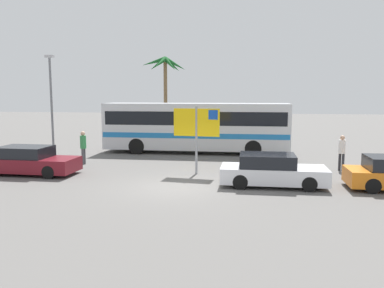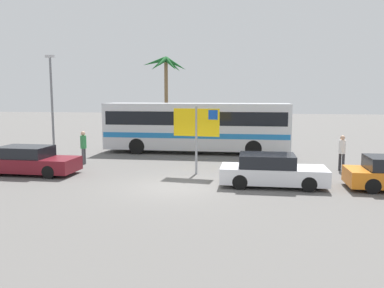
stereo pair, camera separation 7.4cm
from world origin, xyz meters
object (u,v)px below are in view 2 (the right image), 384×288
(car_maroon, at_px, (29,161))
(pedestrian_crossing_lot, at_px, (83,145))
(bus_front_coach, at_px, (196,125))
(ferry_sign, at_px, (197,125))
(car_white, at_px, (271,171))
(pedestrian_by_bus, at_px, (342,150))

(car_maroon, distance_m, pedestrian_crossing_lot, 3.21)
(bus_front_coach, height_order, pedestrian_crossing_lot, bus_front_coach)
(bus_front_coach, distance_m, ferry_sign, 6.77)
(car_white, bearing_deg, ferry_sign, 149.62)
(bus_front_coach, relative_size, ferry_sign, 3.65)
(bus_front_coach, distance_m, car_maroon, 10.53)
(pedestrian_crossing_lot, bearing_deg, ferry_sign, -9.50)
(pedestrian_crossing_lot, bearing_deg, car_white, -15.58)
(bus_front_coach, xyz_separation_m, pedestrian_crossing_lot, (-5.44, -5.04, -0.72))
(pedestrian_crossing_lot, bearing_deg, pedestrian_by_bus, 5.70)
(car_white, bearing_deg, pedestrian_by_bus, 47.03)
(car_maroon, relative_size, pedestrian_by_bus, 2.53)
(car_maroon, bearing_deg, bus_front_coach, 50.25)
(bus_front_coach, relative_size, car_maroon, 2.63)
(bus_front_coach, distance_m, car_white, 9.75)
(ferry_sign, distance_m, car_white, 4.25)
(car_white, height_order, pedestrian_by_bus, pedestrian_by_bus)
(ferry_sign, height_order, car_maroon, ferry_sign)
(pedestrian_crossing_lot, height_order, pedestrian_by_bus, pedestrian_crossing_lot)
(ferry_sign, xyz_separation_m, pedestrian_crossing_lot, (-6.38, 1.64, -1.26))
(car_maroon, bearing_deg, pedestrian_by_bus, 13.06)
(ferry_sign, relative_size, car_white, 0.74)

